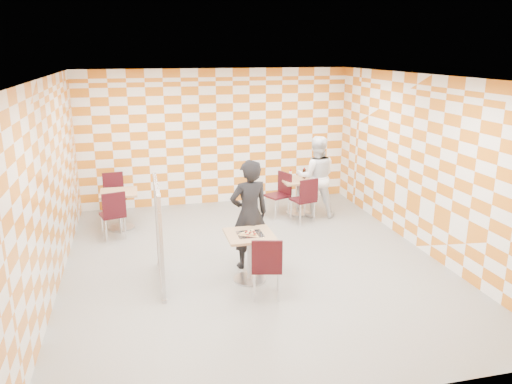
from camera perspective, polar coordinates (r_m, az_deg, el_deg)
room_shell at (r=8.34m, az=-1.22°, el=2.90°), size 7.00×7.00×7.00m
main_table at (r=7.52m, az=-0.72°, el=-6.52°), size 0.70×0.70×0.75m
second_table at (r=10.60m, az=4.85°, el=0.17°), size 0.70×0.70×0.75m
empty_table at (r=10.03m, az=-15.33°, el=-1.28°), size 0.70×0.70×0.75m
chair_main_front at (r=6.95m, az=1.23°, el=-8.18°), size 0.51×0.52×0.92m
chair_second_front at (r=10.05m, az=5.69°, el=-0.53°), size 0.52×0.53×0.92m
chair_second_side at (r=10.43m, az=2.84°, el=0.15°), size 0.56×0.55×0.92m
chair_empty_near at (r=9.46m, az=-15.99°, el=-2.14°), size 0.52×0.52×0.92m
chair_empty_far at (r=10.79m, az=-15.90°, el=0.08°), size 0.47×0.48×0.92m
partition at (r=7.48m, az=-11.02°, el=-4.66°), size 0.08×1.38×1.55m
man_dark at (r=7.87m, az=-0.77°, el=-2.58°), size 0.70×0.52×1.77m
man_white at (r=10.40m, az=6.89°, el=1.74°), size 0.95×0.82×1.70m
pizza_on_foil at (r=7.41m, az=-0.70°, el=-4.72°), size 0.40×0.40×0.04m
sport_bottle at (r=10.58m, az=3.96°, el=2.00°), size 0.06×0.06×0.20m
soda_bottle at (r=10.64m, az=5.53°, el=2.12°), size 0.07×0.07×0.23m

